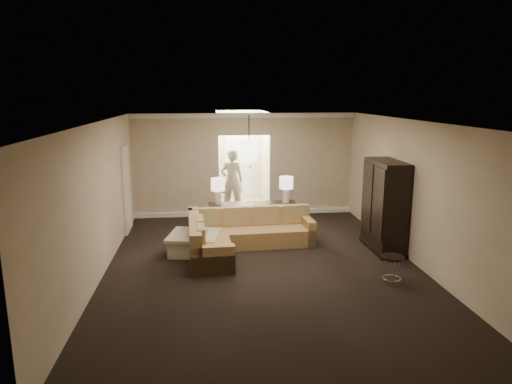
{
  "coord_description": "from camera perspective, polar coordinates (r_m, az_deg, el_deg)",
  "views": [
    {
      "loc": [
        -1.08,
        -8.28,
        3.29
      ],
      "look_at": [
        -0.0,
        1.2,
        1.24
      ],
      "focal_mm": 32.0,
      "sensor_mm": 36.0,
      "label": 1
    }
  ],
  "objects": [
    {
      "name": "wall_back",
      "position": [
        12.47,
        -1.45,
        3.43
      ],
      "size": [
        6.0,
        0.04,
        2.8
      ],
      "primitive_type": "cube",
      "color": "beige",
      "rests_on": "ground"
    },
    {
      "name": "wall_right",
      "position": [
        9.42,
        19.31,
        -0.12
      ],
      "size": [
        0.04,
        8.0,
        2.8
      ],
      "primitive_type": "cube",
      "color": "beige",
      "rests_on": "ground"
    },
    {
      "name": "wall_front",
      "position": [
        4.81,
        7.16,
        -11.15
      ],
      "size": [
        6.0,
        0.04,
        2.8
      ],
      "primitive_type": "cube",
      "color": "beige",
      "rests_on": "ground"
    },
    {
      "name": "person",
      "position": [
        12.81,
        -3.04,
        1.8
      ],
      "size": [
        0.77,
        0.57,
        1.99
      ],
      "primitive_type": "imported",
      "rotation": [
        0.0,
        0.0,
        3.27
      ],
      "color": "beige",
      "rests_on": "ground"
    },
    {
      "name": "table_lamp_left",
      "position": [
        10.48,
        -4.78,
        0.62
      ],
      "size": [
        0.32,
        0.32,
        0.61
      ],
      "color": "silver",
      "rests_on": "console_table"
    },
    {
      "name": "foyer",
      "position": [
        13.81,
        -1.94,
        3.86
      ],
      "size": [
        1.44,
        2.02,
        2.8
      ],
      "color": "beige",
      "rests_on": "ground"
    },
    {
      "name": "console_table",
      "position": [
        10.72,
        -0.44,
        -3.09
      ],
      "size": [
        2.07,
        0.51,
        0.8
      ],
      "rotation": [
        0.0,
        0.0,
        0.02
      ],
      "color": "black",
      "rests_on": "ground"
    },
    {
      "name": "armoire",
      "position": [
        10.06,
        15.74,
        -1.9
      ],
      "size": [
        0.58,
        1.35,
        1.94
      ],
      "color": "black",
      "rests_on": "ground"
    },
    {
      "name": "pendant_light",
      "position": [
        11.12,
        -0.87,
        5.24
      ],
      "size": [
        0.38,
        0.38,
        1.09
      ],
      "color": "black",
      "rests_on": "ceiling"
    },
    {
      "name": "crown_molding",
      "position": [
        12.29,
        -1.47,
        9.53
      ],
      "size": [
        6.0,
        0.1,
        0.12
      ],
      "primitive_type": "cube",
      "color": "white",
      "rests_on": "wall_back"
    },
    {
      "name": "table_lamp_right",
      "position": [
        10.68,
        3.8,
        0.85
      ],
      "size": [
        0.32,
        0.32,
        0.61
      ],
      "color": "silver",
      "rests_on": "console_table"
    },
    {
      "name": "ground",
      "position": [
        8.98,
        0.88,
        -9.36
      ],
      "size": [
        8.0,
        8.0,
        0.0
      ],
      "primitive_type": "plane",
      "color": "black",
      "rests_on": "ground"
    },
    {
      "name": "coffee_table",
      "position": [
        9.79,
        -7.73,
        -6.31
      ],
      "size": [
        1.2,
        1.2,
        0.43
      ],
      "rotation": [
        0.0,
        0.0,
        -0.19
      ],
      "color": "beige",
      "rests_on": "ground"
    },
    {
      "name": "wall_left",
      "position": [
        8.71,
        -19.06,
        -1.07
      ],
      "size": [
        0.04,
        8.0,
        2.8
      ],
      "primitive_type": "cube",
      "color": "beige",
      "rests_on": "ground"
    },
    {
      "name": "ceiling",
      "position": [
        8.37,
        0.94,
        8.78
      ],
      "size": [
        6.0,
        8.0,
        0.02
      ],
      "primitive_type": "cube",
      "color": "white",
      "rests_on": "wall_back"
    },
    {
      "name": "baseboard",
      "position": [
        12.7,
        -1.4,
        -2.59
      ],
      "size": [
        6.0,
        0.1,
        0.12
      ],
      "primitive_type": "cube",
      "color": "white",
      "rests_on": "ground"
    },
    {
      "name": "drink_table",
      "position": [
        8.49,
        16.69,
        -8.61
      ],
      "size": [
        0.4,
        0.4,
        0.5
      ],
      "rotation": [
        0.0,
        0.0,
        0.34
      ],
      "color": "black",
      "rests_on": "ground"
    },
    {
      "name": "side_door",
      "position": [
        11.47,
        -15.85,
        0.41
      ],
      "size": [
        0.05,
        0.9,
        2.1
      ],
      "primitive_type": "cube",
      "color": "white",
      "rests_on": "ground"
    },
    {
      "name": "sectional_sofa",
      "position": [
        9.81,
        -2.21,
        -5.45
      ],
      "size": [
        2.77,
        2.21,
        0.82
      ],
      "rotation": [
        0.0,
        0.0,
        0.04
      ],
      "color": "brown",
      "rests_on": "ground"
    }
  ]
}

